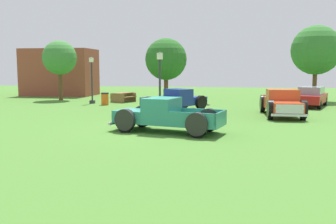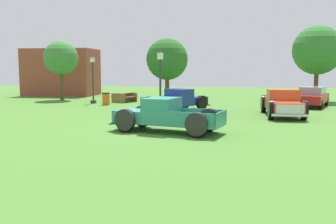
% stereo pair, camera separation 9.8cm
% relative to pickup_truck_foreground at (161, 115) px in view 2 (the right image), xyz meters
% --- Properties ---
extents(ground_plane, '(80.00, 80.00, 0.00)m').
position_rel_pickup_truck_foreground_xyz_m(ground_plane, '(-0.64, 0.06, -0.73)').
color(ground_plane, '#477A2D').
extents(pickup_truck_foreground, '(5.26, 2.97, 1.52)m').
position_rel_pickup_truck_foreground_xyz_m(pickup_truck_foreground, '(0.00, 0.00, 0.00)').
color(pickup_truck_foreground, '#2D8475').
rests_on(pickup_truck_foreground, ground_plane).
extents(pickup_truck_behind_left, '(4.31, 4.77, 1.46)m').
position_rel_pickup_truck_foreground_xyz_m(pickup_truck_behind_left, '(-0.23, 8.27, -0.03)').
color(pickup_truck_behind_left, navy).
rests_on(pickup_truck_behind_left, ground_plane).
extents(pickup_truck_behind_right, '(2.17, 5.27, 1.60)m').
position_rel_pickup_truck_foreground_xyz_m(pickup_truck_behind_right, '(6.13, 6.26, 0.04)').
color(pickup_truck_behind_right, '#D14723').
rests_on(pickup_truck_behind_right, ground_plane).
extents(sedan_distant_a, '(3.24, 4.75, 1.47)m').
position_rel_pickup_truck_foreground_xyz_m(sedan_distant_a, '(9.03, 12.43, 0.05)').
color(sedan_distant_a, '#B21E1E').
rests_on(sedan_distant_a, ground_plane).
extents(lamp_post_near, '(0.36, 0.36, 3.74)m').
position_rel_pickup_truck_foreground_xyz_m(lamp_post_near, '(-0.81, 4.33, 1.23)').
color(lamp_post_near, '#2D2D33').
rests_on(lamp_post_near, ground_plane).
extents(lamp_post_far, '(0.36, 0.36, 3.73)m').
position_rel_pickup_truck_foreground_xyz_m(lamp_post_far, '(-7.80, 12.34, 1.23)').
color(lamp_post_far, '#2D2D33').
rests_on(lamp_post_far, ground_plane).
extents(picnic_table, '(2.07, 2.24, 0.78)m').
position_rel_pickup_truck_foreground_xyz_m(picnic_table, '(-5.68, 13.98, -0.23)').
color(picnic_table, olive).
rests_on(picnic_table, ground_plane).
extents(trash_can, '(0.59, 0.59, 0.95)m').
position_rel_pickup_truck_foreground_xyz_m(trash_can, '(-6.41, 11.36, -0.25)').
color(trash_can, orange).
rests_on(trash_can, ground_plane).
extents(oak_tree_east, '(3.55, 3.55, 5.36)m').
position_rel_pickup_truck_foreground_xyz_m(oak_tree_east, '(-2.28, 15.42, 2.84)').
color(oak_tree_east, brown).
rests_on(oak_tree_east, ground_plane).
extents(oak_tree_west, '(2.98, 2.98, 5.23)m').
position_rel_pickup_truck_foreground_xyz_m(oak_tree_west, '(-11.65, 14.86, 2.98)').
color(oak_tree_west, brown).
rests_on(oak_tree_west, ground_plane).
extents(oak_tree_center, '(4.17, 4.17, 6.43)m').
position_rel_pickup_truck_foreground_xyz_m(oak_tree_center, '(10.31, 17.34, 3.61)').
color(oak_tree_center, brown).
rests_on(oak_tree_center, ground_plane).
extents(brick_pavilion, '(7.09, 4.21, 4.78)m').
position_rel_pickup_truck_foreground_xyz_m(brick_pavilion, '(-14.31, 20.52, 1.66)').
color(brick_pavilion, brown).
rests_on(brick_pavilion, ground_plane).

